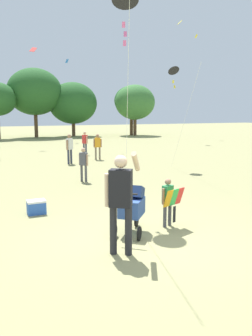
{
  "coord_description": "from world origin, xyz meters",
  "views": [
    {
      "loc": [
        -2.97,
        -5.7,
        2.52
      ],
      "look_at": [
        0.14,
        1.11,
        1.3
      ],
      "focal_mm": 36.45,
      "sensor_mm": 36.0,
      "label": 1
    }
  ],
  "objects_px": {
    "person_adult_flyer": "(121,195)",
    "kite_green_novelty": "(174,72)",
    "cooler_box": "(36,207)",
    "person_back_turned": "(84,162)",
    "person_couple_left": "(85,141)",
    "stroller": "(132,205)",
    "person_kid_running": "(70,147)",
    "kite_adult_black": "(125,2)",
    "person_sitting_far": "(98,145)",
    "child_with_butterfly_kite": "(168,198)"
  },
  "relations": [
    {
      "from": "child_with_butterfly_kite",
      "to": "person_kid_running",
      "type": "height_order",
      "value": "person_kid_running"
    },
    {
      "from": "kite_adult_black",
      "to": "person_kid_running",
      "type": "xyz_separation_m",
      "value": [
        0.75,
        8.28,
        -4.32
      ]
    },
    {
      "from": "person_sitting_far",
      "to": "person_couple_left",
      "type": "relative_size",
      "value": 0.99
    },
    {
      "from": "child_with_butterfly_kite",
      "to": "stroller",
      "type": "xyz_separation_m",
      "value": [
        -0.9,
        -0.01,
        -0.04
      ]
    },
    {
      "from": "kite_adult_black",
      "to": "person_sitting_far",
      "type": "height_order",
      "value": "kite_adult_black"
    },
    {
      "from": "kite_adult_black",
      "to": "cooler_box",
      "type": "relative_size",
      "value": 12.09
    },
    {
      "from": "kite_adult_black",
      "to": "person_back_turned",
      "type": "bearing_deg",
      "value": 89.28
    },
    {
      "from": "person_adult_flyer",
      "to": "stroller",
      "type": "relative_size",
      "value": 1.82
    },
    {
      "from": "person_adult_flyer",
      "to": "stroller",
      "type": "xyz_separation_m",
      "value": [
        0.66,
        0.93,
        -0.48
      ]
    },
    {
      "from": "person_couple_left",
      "to": "person_sitting_far",
      "type": "bearing_deg",
      "value": -90.8
    },
    {
      "from": "person_couple_left",
      "to": "person_kid_running",
      "type": "relative_size",
      "value": 0.95
    },
    {
      "from": "stroller",
      "to": "person_kid_running",
      "type": "bearing_deg",
      "value": 82.04
    },
    {
      "from": "child_with_butterfly_kite",
      "to": "kite_green_novelty",
      "type": "xyz_separation_m",
      "value": [
        4.58,
        7.13,
        3.66
      ]
    },
    {
      "from": "person_adult_flyer",
      "to": "cooler_box",
      "type": "height_order",
      "value": "person_adult_flyer"
    },
    {
      "from": "person_adult_flyer",
      "to": "person_sitting_far",
      "type": "height_order",
      "value": "person_adult_flyer"
    },
    {
      "from": "person_adult_flyer",
      "to": "person_back_turned",
      "type": "distance_m",
      "value": 6.66
    },
    {
      "from": "person_sitting_far",
      "to": "cooler_box",
      "type": "height_order",
      "value": "person_sitting_far"
    },
    {
      "from": "child_with_butterfly_kite",
      "to": "person_kid_running",
      "type": "distance_m",
      "value": 10.07
    },
    {
      "from": "kite_green_novelty",
      "to": "person_back_turned",
      "type": "height_order",
      "value": "kite_green_novelty"
    },
    {
      "from": "person_back_turned",
      "to": "person_couple_left",
      "type": "bearing_deg",
      "value": 71.93
    },
    {
      "from": "child_with_butterfly_kite",
      "to": "person_sitting_far",
      "type": "distance_m",
      "value": 11.19
    },
    {
      "from": "kite_green_novelty",
      "to": "person_back_turned",
      "type": "distance_m",
      "value": 6.16
    },
    {
      "from": "person_couple_left",
      "to": "person_kid_running",
      "type": "distance_m",
      "value": 3.71
    },
    {
      "from": "child_with_butterfly_kite",
      "to": "person_sitting_far",
      "type": "height_order",
      "value": "person_sitting_far"
    },
    {
      "from": "person_kid_running",
      "to": "cooler_box",
      "type": "xyz_separation_m",
      "value": [
        -3.01,
        -7.85,
        -0.69
      ]
    },
    {
      "from": "cooler_box",
      "to": "person_adult_flyer",
      "type": "bearing_deg",
      "value": -73.25
    },
    {
      "from": "person_sitting_far",
      "to": "cooler_box",
      "type": "xyz_separation_m",
      "value": [
        -4.8,
        -8.75,
        -0.64
      ]
    },
    {
      "from": "stroller",
      "to": "kite_green_novelty",
      "type": "bearing_deg",
      "value": 52.51
    },
    {
      "from": "child_with_butterfly_kite",
      "to": "kite_green_novelty",
      "type": "bearing_deg",
      "value": 57.31
    },
    {
      "from": "cooler_box",
      "to": "child_with_butterfly_kite",
      "type": "bearing_deg",
      "value": -41.36
    },
    {
      "from": "person_kid_running",
      "to": "person_sitting_far",
      "type": "bearing_deg",
      "value": 26.7
    },
    {
      "from": "person_adult_flyer",
      "to": "stroller",
      "type": "bearing_deg",
      "value": 54.53
    },
    {
      "from": "person_sitting_far",
      "to": "kite_green_novelty",
      "type": "bearing_deg",
      "value": -59.13
    },
    {
      "from": "child_with_butterfly_kite",
      "to": "person_back_turned",
      "type": "bearing_deg",
      "value": 91.99
    },
    {
      "from": "person_sitting_far",
      "to": "kite_adult_black",
      "type": "bearing_deg",
      "value": -105.44
    },
    {
      "from": "stroller",
      "to": "person_sitting_far",
      "type": "relative_size",
      "value": 0.75
    },
    {
      "from": "child_with_butterfly_kite",
      "to": "person_adult_flyer",
      "type": "distance_m",
      "value": 1.87
    },
    {
      "from": "child_with_butterfly_kite",
      "to": "person_kid_running",
      "type": "xyz_separation_m",
      "value": [
        0.51,
        10.06,
        0.22
      ]
    },
    {
      "from": "person_adult_flyer",
      "to": "kite_green_novelty",
      "type": "relative_size",
      "value": 0.41
    },
    {
      "from": "person_sitting_far",
      "to": "person_kid_running",
      "type": "relative_size",
      "value": 0.94
    },
    {
      "from": "person_adult_flyer",
      "to": "child_with_butterfly_kite",
      "type": "bearing_deg",
      "value": 30.93
    },
    {
      "from": "child_with_butterfly_kite",
      "to": "person_back_turned",
      "type": "relative_size",
      "value": 0.87
    },
    {
      "from": "person_back_turned",
      "to": "person_sitting_far",
      "type": "bearing_deg",
      "value": 65.19
    },
    {
      "from": "person_couple_left",
      "to": "cooler_box",
      "type": "relative_size",
      "value": 3.1
    },
    {
      "from": "person_back_turned",
      "to": "kite_green_novelty",
      "type": "bearing_deg",
      "value": 18.09
    },
    {
      "from": "kite_green_novelty",
      "to": "person_back_turned",
      "type": "xyz_separation_m",
      "value": [
        -4.77,
        -1.56,
        -3.56
      ]
    },
    {
      "from": "kite_adult_black",
      "to": "person_kid_running",
      "type": "bearing_deg",
      "value": 84.82
    },
    {
      "from": "person_couple_left",
      "to": "person_back_turned",
      "type": "bearing_deg",
      "value": -108.07
    },
    {
      "from": "person_adult_flyer",
      "to": "person_couple_left",
      "type": "distance_m",
      "value": 14.75
    },
    {
      "from": "person_kid_running",
      "to": "person_back_turned",
      "type": "xyz_separation_m",
      "value": [
        -0.7,
        -4.48,
        -0.13
      ]
    }
  ]
}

